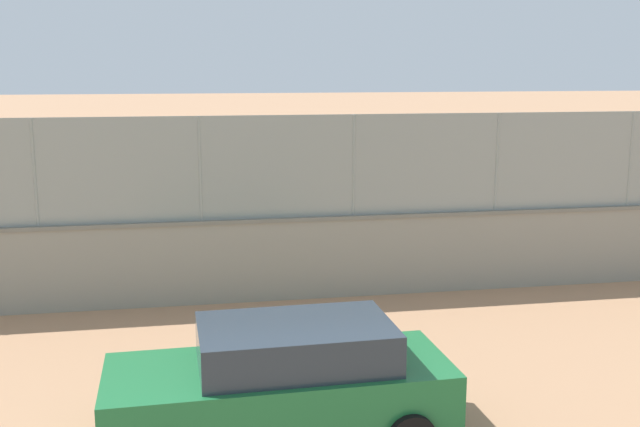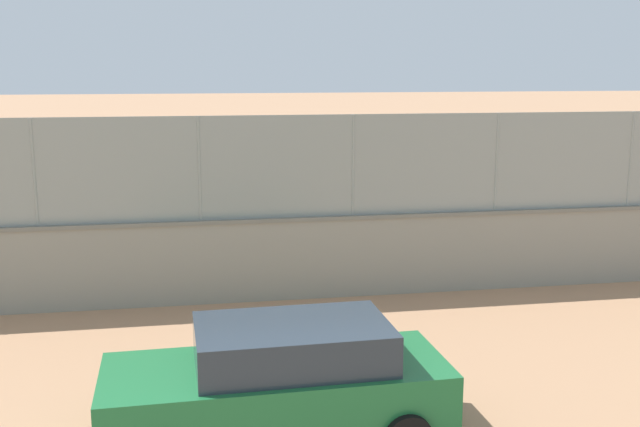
% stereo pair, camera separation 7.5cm
% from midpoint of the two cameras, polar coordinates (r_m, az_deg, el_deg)
% --- Properties ---
extents(ground_plane, '(260.00, 260.00, 0.00)m').
position_cam_midpoint_polar(ground_plane, '(27.07, 1.53, 0.85)').
color(ground_plane, tan).
extents(perimeter_wall, '(31.93, 1.39, 1.73)m').
position_cam_midpoint_polar(perimeter_wall, '(16.76, 13.12, -2.63)').
color(perimeter_wall, gray).
rests_on(perimeter_wall, ground_plane).
extents(fence_panel_on_wall, '(31.35, 1.13, 2.09)m').
position_cam_midpoint_polar(fence_panel_on_wall, '(16.43, 13.40, 3.84)').
color(fence_panel_on_wall, gray).
rests_on(fence_panel_on_wall, perimeter_wall).
extents(player_near_wall_returning, '(1.13, 0.78, 1.51)m').
position_cam_midpoint_polar(player_near_wall_returning, '(19.22, -8.25, -0.72)').
color(player_near_wall_returning, '#591919').
rests_on(player_near_wall_returning, ground_plane).
extents(player_at_service_line, '(0.69, 0.89, 1.46)m').
position_cam_midpoint_polar(player_at_service_line, '(20.76, -1.10, 0.15)').
color(player_at_service_line, '#591919').
rests_on(player_at_service_line, ground_plane).
extents(sports_ball, '(0.22, 0.22, 0.22)m').
position_cam_midpoint_polar(sports_ball, '(17.28, -6.15, -1.43)').
color(sports_ball, yellow).
extents(parked_car_green, '(4.38, 1.96, 1.56)m').
position_cam_midpoint_polar(parked_car_green, '(9.79, -2.81, -12.56)').
color(parked_car_green, '#1E6B38').
rests_on(parked_car_green, ground_plane).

